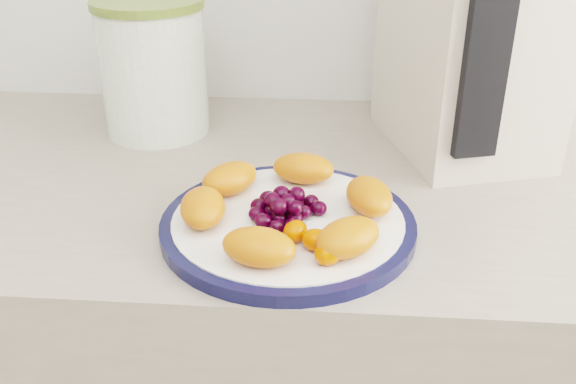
{
  "coord_description": "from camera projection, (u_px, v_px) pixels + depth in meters",
  "views": [
    {
      "loc": [
        0.07,
        0.42,
        1.28
      ],
      "look_at": [
        0.02,
        1.05,
        0.95
      ],
      "focal_mm": 40.0,
      "sensor_mm": 36.0,
      "label": 1
    }
  ],
  "objects": [
    {
      "name": "canister_lid",
      "position": [
        147.0,
        3.0,
        0.92
      ],
      "size": [
        0.22,
        0.22,
        0.01
      ],
      "primitive_type": "cylinder",
      "rotation": [
        0.0,
        0.0,
        0.41
      ],
      "color": "olive",
      "rests_on": "canister"
    },
    {
      "name": "fruit_plate",
      "position": [
        287.0,
        206.0,
        0.71
      ],
      "size": [
        0.25,
        0.25,
        0.04
      ],
      "color": "#CE4D13",
      "rests_on": "plate_face"
    },
    {
      "name": "canister",
      "position": [
        154.0,
        72.0,
        0.96
      ],
      "size": [
        0.21,
        0.21,
        0.19
      ],
      "primitive_type": "cylinder",
      "rotation": [
        0.0,
        0.0,
        0.41
      ],
      "color": "#426920",
      "rests_on": "counter"
    },
    {
      "name": "appliance_panel",
      "position": [
        485.0,
        62.0,
        0.76
      ],
      "size": [
        0.06,
        0.03,
        0.24
      ],
      "primitive_type": "cube",
      "rotation": [
        0.0,
        0.0,
        0.28
      ],
      "color": "black",
      "rests_on": "appliance_body"
    },
    {
      "name": "appliance_body",
      "position": [
        470.0,
        37.0,
        0.88
      ],
      "size": [
        0.25,
        0.3,
        0.32
      ],
      "primitive_type": "cube",
      "rotation": [
        0.0,
        0.0,
        0.28
      ],
      "color": "beige",
      "rests_on": "counter"
    },
    {
      "name": "plate_rim",
      "position": [
        288.0,
        225.0,
        0.73
      ],
      "size": [
        0.29,
        0.29,
        0.01
      ],
      "primitive_type": "cylinder",
      "color": "#0E1134",
      "rests_on": "counter"
    },
    {
      "name": "plate_face",
      "position": [
        288.0,
        224.0,
        0.73
      ],
      "size": [
        0.26,
        0.26,
        0.02
      ],
      "primitive_type": "cylinder",
      "color": "white",
      "rests_on": "counter"
    }
  ]
}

